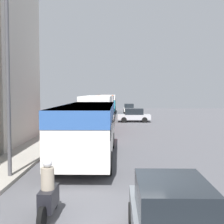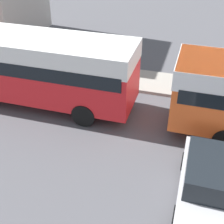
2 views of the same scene
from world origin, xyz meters
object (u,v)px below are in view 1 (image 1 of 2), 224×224
car_far_curb (129,108)px  car_distant (134,115)px  motorcycle_behind_lead (48,195)px  bus_third_in_line (104,104)px  car_crossing (172,216)px  bus_lead (88,124)px  bus_rear (108,101)px  bus_following (98,108)px  pedestrian_near_curb (91,107)px

car_far_curb → car_distant: size_ratio=1.06×
car_distant → motorcycle_behind_lead: bearing=172.5°
bus_third_in_line → car_far_curb: bearing=71.6°
car_distant → bus_third_in_line: bearing=43.3°
motorcycle_behind_lead → car_crossing: 3.52m
bus_lead → motorcycle_behind_lead: size_ratio=4.43×
bus_rear → car_distant: (3.64, -16.30, -1.14)m
bus_following → bus_rear: bearing=89.8°
bus_following → pedestrian_near_curb: bus_following is taller
car_crossing → pedestrian_near_curb: bearing=97.3°
car_crossing → pedestrian_near_curb: 44.57m
bus_following → car_far_curb: (3.64, 23.15, -1.24)m
motorcycle_behind_lead → pedestrian_near_curb: pedestrian_near_curb is taller
bus_lead → car_far_curb: (3.30, 35.48, -1.05)m
motorcycle_behind_lead → car_far_curb: size_ratio=0.55×
bus_lead → bus_rear: bus_rear is taller
bus_lead → pedestrian_near_curb: 34.90m
bus_third_in_line → bus_rear: bearing=89.4°
bus_following → car_far_curb: bearing=81.1°
bus_following → motorcycle_behind_lead: size_ratio=4.25×
bus_rear → bus_third_in_line: bearing=-90.6°
bus_following → pedestrian_near_curb: size_ratio=5.68×
car_crossing → bus_third_in_line: bearing=95.3°
bus_lead → bus_rear: 36.70m
car_crossing → car_far_curb: bearing=89.3°
bus_following → pedestrian_near_curb: 22.61m
bus_lead → car_distant: size_ratio=2.59×
bus_following → car_distant: bus_following is taller
bus_lead → bus_following: 12.34m
bus_third_in_line → car_crossing: bearing=-84.7°
car_crossing → bus_rear: bearing=93.7°
bus_third_in_line → motorcycle_behind_lead: (0.04, -32.17, -1.30)m
bus_lead → pedestrian_near_curb: (-2.93, 34.77, -0.85)m
pedestrian_near_curb → bus_lead: bearing=-85.2°
bus_third_in_line → car_far_curb: 11.73m
bus_third_in_line → motorcycle_behind_lead: bus_third_in_line is taller
bus_rear → motorcycle_behind_lead: bus_rear is taller
bus_third_in_line → bus_following: bearing=-89.9°
bus_third_in_line → bus_rear: size_ratio=1.14×
car_crossing → bus_following: bearing=98.1°
bus_lead → motorcycle_behind_lead: bus_lead is taller
bus_rear → car_crossing: bearing=-86.3°
bus_rear → car_far_curb: 3.92m
car_distant → pedestrian_near_curb: (-6.33, 14.37, 0.19)m
pedestrian_near_curb → bus_third_in_line: bearing=-76.1°
pedestrian_near_curb → bus_following: bearing=-83.4°
bus_following → car_crossing: bearing=-81.9°
bus_lead → bus_following: (-0.34, 12.33, 0.18)m
bus_rear → bus_following: bearing=-90.2°
bus_third_in_line → bus_rear: 12.30m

